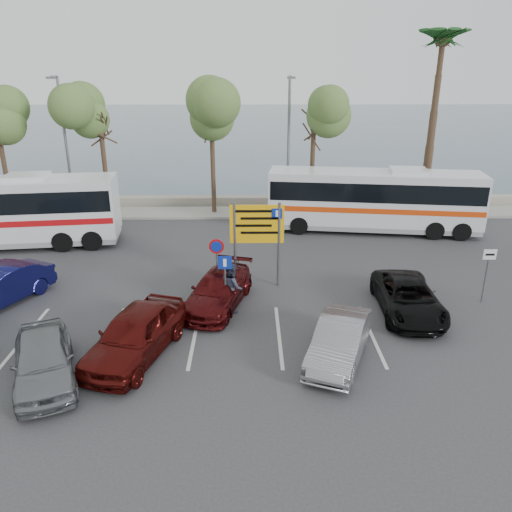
{
  "coord_description": "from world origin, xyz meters",
  "views": [
    {
      "loc": [
        0.72,
        -16.02,
        8.71
      ],
      "look_at": [
        0.96,
        3.0,
        1.4
      ],
      "focal_mm": 35.0,
      "sensor_mm": 36.0,
      "label": 1
    }
  ],
  "objects_px": {
    "coach_bus_right": "(373,202)",
    "car_maroon": "(218,291)",
    "car_silver_b": "(339,341)",
    "pedestrian_far": "(232,287)",
    "direction_sign": "(257,230)",
    "car_red": "(135,334)",
    "suv_black": "(408,298)",
    "street_lamp_right": "(289,140)",
    "street_lamp_left": "(65,140)",
    "car_silver_a": "(43,359)"
  },
  "relations": [
    {
      "from": "car_silver_b",
      "to": "coach_bus_right",
      "type": "bearing_deg",
      "value": 94.36
    },
    {
      "from": "street_lamp_left",
      "to": "coach_bus_right",
      "type": "distance_m",
      "value": 18.0
    },
    {
      "from": "street_lamp_right",
      "to": "suv_black",
      "type": "distance_m",
      "value": 13.96
    },
    {
      "from": "suv_black",
      "to": "car_silver_b",
      "type": "relative_size",
      "value": 1.12
    },
    {
      "from": "car_red",
      "to": "suv_black",
      "type": "bearing_deg",
      "value": 33.75
    },
    {
      "from": "street_lamp_right",
      "to": "direction_sign",
      "type": "xyz_separation_m",
      "value": [
        -2.0,
        -10.32,
        -2.17
      ]
    },
    {
      "from": "car_red",
      "to": "car_silver_b",
      "type": "xyz_separation_m",
      "value": [
        6.42,
        -0.26,
        -0.12
      ]
    },
    {
      "from": "car_maroon",
      "to": "street_lamp_right",
      "type": "bearing_deg",
      "value": 89.93
    },
    {
      "from": "street_lamp_right",
      "to": "coach_bus_right",
      "type": "bearing_deg",
      "value": -33.86
    },
    {
      "from": "street_lamp_left",
      "to": "direction_sign",
      "type": "height_order",
      "value": "street_lamp_left"
    },
    {
      "from": "street_lamp_right",
      "to": "car_red",
      "type": "bearing_deg",
      "value": -110.6
    },
    {
      "from": "coach_bus_right",
      "to": "car_maroon",
      "type": "bearing_deg",
      "value": -131.05
    },
    {
      "from": "street_lamp_left",
      "to": "car_silver_a",
      "type": "distance_m",
      "value": 18.08
    },
    {
      "from": "car_maroon",
      "to": "car_silver_a",
      "type": "bearing_deg",
      "value": -119.05
    },
    {
      "from": "car_silver_a",
      "to": "direction_sign",
      "type": "bearing_deg",
      "value": 24.64
    },
    {
      "from": "coach_bus_right",
      "to": "car_red",
      "type": "relative_size",
      "value": 2.52
    },
    {
      "from": "pedestrian_far",
      "to": "direction_sign",
      "type": "bearing_deg",
      "value": -40.54
    },
    {
      "from": "street_lamp_right",
      "to": "direction_sign",
      "type": "distance_m",
      "value": 10.73
    },
    {
      "from": "coach_bus_right",
      "to": "car_maroon",
      "type": "height_order",
      "value": "coach_bus_right"
    },
    {
      "from": "car_silver_b",
      "to": "pedestrian_far",
      "type": "height_order",
      "value": "pedestrian_far"
    },
    {
      "from": "suv_black",
      "to": "street_lamp_right",
      "type": "bearing_deg",
      "value": 107.76
    },
    {
      "from": "suv_black",
      "to": "car_silver_b",
      "type": "distance_m",
      "value": 4.38
    },
    {
      "from": "car_silver_b",
      "to": "pedestrian_far",
      "type": "relative_size",
      "value": 2.14
    },
    {
      "from": "coach_bus_right",
      "to": "car_silver_b",
      "type": "relative_size",
      "value": 2.89
    },
    {
      "from": "direction_sign",
      "to": "street_lamp_right",
      "type": "bearing_deg",
      "value": 79.06
    },
    {
      "from": "suv_black",
      "to": "coach_bus_right",
      "type": "bearing_deg",
      "value": 86.92
    },
    {
      "from": "street_lamp_left",
      "to": "car_silver_a",
      "type": "relative_size",
      "value": 1.93
    },
    {
      "from": "car_maroon",
      "to": "suv_black",
      "type": "bearing_deg",
      "value": 10.61
    },
    {
      "from": "suv_black",
      "to": "car_red",
      "type": "bearing_deg",
      "value": -161.08
    },
    {
      "from": "car_silver_b",
      "to": "pedestrian_far",
      "type": "bearing_deg",
      "value": 156.33
    },
    {
      "from": "car_red",
      "to": "pedestrian_far",
      "type": "bearing_deg",
      "value": 64.53
    },
    {
      "from": "street_lamp_left",
      "to": "car_red",
      "type": "bearing_deg",
      "value": -65.77
    },
    {
      "from": "direction_sign",
      "to": "pedestrian_far",
      "type": "height_order",
      "value": "direction_sign"
    },
    {
      "from": "direction_sign",
      "to": "car_silver_b",
      "type": "distance_m",
      "value": 6.45
    },
    {
      "from": "street_lamp_right",
      "to": "car_maroon",
      "type": "xyz_separation_m",
      "value": [
        -3.52,
        -12.22,
        -3.96
      ]
    },
    {
      "from": "direction_sign",
      "to": "car_maroon",
      "type": "xyz_separation_m",
      "value": [
        -1.52,
        -1.9,
        -1.79
      ]
    },
    {
      "from": "direction_sign",
      "to": "coach_bus_right",
      "type": "bearing_deg",
      "value": 48.35
    },
    {
      "from": "street_lamp_right",
      "to": "car_red",
      "type": "xyz_separation_m",
      "value": [
        -5.92,
        -15.74,
        -3.81
      ]
    },
    {
      "from": "coach_bus_right",
      "to": "street_lamp_right",
      "type": "bearing_deg",
      "value": 146.14
    },
    {
      "from": "car_silver_a",
      "to": "car_silver_b",
      "type": "xyz_separation_m",
      "value": [
        8.82,
        1.02,
        -0.04
      ]
    },
    {
      "from": "street_lamp_right",
      "to": "car_red",
      "type": "height_order",
      "value": "street_lamp_right"
    },
    {
      "from": "street_lamp_right",
      "to": "car_silver_b",
      "type": "bearing_deg",
      "value": -88.21
    },
    {
      "from": "car_silver_a",
      "to": "pedestrian_far",
      "type": "xyz_separation_m",
      "value": [
        5.35,
        4.5,
        0.23
      ]
    },
    {
      "from": "street_lamp_left",
      "to": "car_red",
      "type": "relative_size",
      "value": 1.74
    },
    {
      "from": "direction_sign",
      "to": "pedestrian_far",
      "type": "bearing_deg",
      "value": -113.76
    },
    {
      "from": "direction_sign",
      "to": "car_maroon",
      "type": "distance_m",
      "value": 3.02
    },
    {
      "from": "street_lamp_right",
      "to": "direction_sign",
      "type": "relative_size",
      "value": 2.23
    },
    {
      "from": "street_lamp_left",
      "to": "car_red",
      "type": "xyz_separation_m",
      "value": [
        7.08,
        -15.74,
        -3.81
      ]
    },
    {
      "from": "car_red",
      "to": "pedestrian_far",
      "type": "distance_m",
      "value": 4.37
    },
    {
      "from": "coach_bus_right",
      "to": "car_red",
      "type": "bearing_deg",
      "value": -129.31
    }
  ]
}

